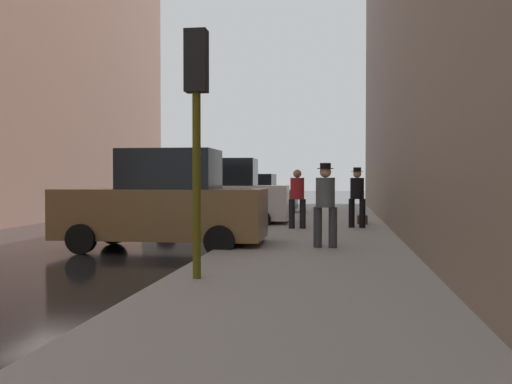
% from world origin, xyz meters
% --- Properties ---
extents(ground_plane, '(120.00, 120.00, 0.00)m').
position_xyz_m(ground_plane, '(0.00, 0.00, 0.00)').
color(ground_plane, black).
extents(sidewalk, '(4.00, 40.00, 0.15)m').
position_xyz_m(sidewalk, '(6.00, 0.00, 0.07)').
color(sidewalk, gray).
rests_on(sidewalk, ground_plane).
extents(parked_bronze_suv, '(4.63, 2.12, 2.25)m').
position_xyz_m(parked_bronze_suv, '(2.65, -0.45, 1.03)').
color(parked_bronze_suv, brown).
rests_on(parked_bronze_suv, ground_plane).
extents(parked_white_van, '(4.67, 2.20, 2.25)m').
position_xyz_m(parked_white_van, '(2.65, 5.56, 1.03)').
color(parked_white_van, silver).
rests_on(parked_white_van, ground_plane).
extents(parked_dark_green_sedan, '(4.25, 2.15, 1.79)m').
position_xyz_m(parked_dark_green_sedan, '(2.65, 11.70, 0.85)').
color(parked_dark_green_sedan, '#193828').
rests_on(parked_dark_green_sedan, ground_plane).
extents(fire_hydrant, '(0.42, 0.22, 0.70)m').
position_xyz_m(fire_hydrant, '(4.45, 5.47, 0.50)').
color(fire_hydrant, red).
rests_on(fire_hydrant, sidewalk).
extents(traffic_light, '(0.32, 0.32, 3.60)m').
position_xyz_m(traffic_light, '(4.50, -4.74, 2.76)').
color(traffic_light, '#514C0F').
rests_on(traffic_light, sidewalk).
extents(pedestrian_with_fedora, '(0.53, 0.49, 1.78)m').
position_xyz_m(pedestrian_with_fedora, '(7.06, 4.23, 1.14)').
color(pedestrian_with_fedora, black).
rests_on(pedestrian_with_fedora, sidewalk).
extents(pedestrian_in_red_jacket, '(0.53, 0.47, 1.71)m').
position_xyz_m(pedestrian_in_red_jacket, '(5.34, 3.71, 1.10)').
color(pedestrian_in_red_jacket, black).
rests_on(pedestrian_in_red_jacket, sidewalk).
extents(pedestrian_with_beanie, '(0.52, 0.45, 1.78)m').
position_xyz_m(pedestrian_with_beanie, '(6.26, -0.76, 1.14)').
color(pedestrian_with_beanie, '#333338').
rests_on(pedestrian_with_beanie, sidewalk).
extents(duffel_bag, '(0.32, 0.44, 0.28)m').
position_xyz_m(duffel_bag, '(7.27, 5.64, 0.29)').
color(duffel_bag, '#472D19').
rests_on(duffel_bag, sidewalk).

